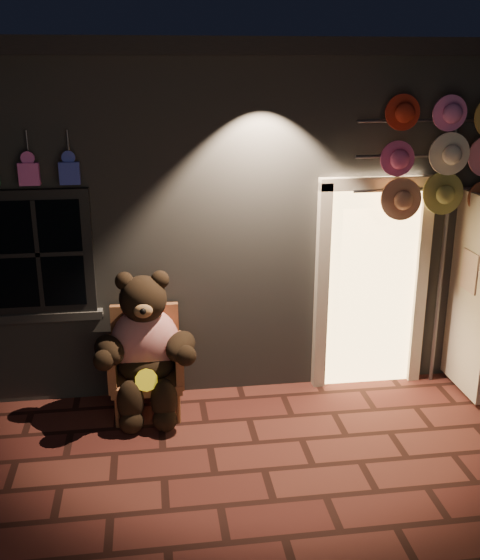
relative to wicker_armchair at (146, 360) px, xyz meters
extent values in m
plane|color=#562821|center=(0.95, -1.21, -0.50)|extent=(60.00, 60.00, 0.00)
cube|color=slate|center=(0.95, 2.79, 1.15)|extent=(7.00, 5.00, 3.30)
cube|color=black|center=(0.95, 2.79, 2.88)|extent=(7.30, 5.30, 0.16)
cube|color=black|center=(-0.95, 0.25, 1.05)|extent=(1.00, 0.10, 1.20)
cube|color=black|center=(-0.95, 0.22, 1.05)|extent=(0.82, 0.06, 1.02)
cube|color=slate|center=(-0.95, 0.25, 0.42)|extent=(1.10, 0.14, 0.08)
cube|color=#FFC872|center=(2.30, 0.27, 0.55)|extent=(0.92, 0.10, 2.10)
cube|color=beige|center=(1.78, 0.23, 0.55)|extent=(0.12, 0.12, 2.20)
cube|color=beige|center=(2.82, 0.23, 0.55)|extent=(0.12, 0.12, 2.20)
cube|color=beige|center=(2.30, 0.23, 1.63)|extent=(1.16, 0.12, 0.12)
cube|color=beige|center=(3.20, -0.11, 0.55)|extent=(0.05, 0.80, 2.00)
cube|color=#EC61C0|center=(-0.95, 0.17, 1.80)|extent=(0.18, 0.07, 0.20)
cylinder|color=#59595E|center=(-0.95, 0.23, 2.05)|extent=(0.02, 0.02, 0.25)
cube|color=#3645C0|center=(-0.60, 0.17, 1.80)|extent=(0.18, 0.07, 0.20)
cylinder|color=#59595E|center=(-0.60, 0.23, 2.05)|extent=(0.02, 0.02, 0.25)
cube|color=#985B3B|center=(0.00, -0.08, -0.15)|extent=(0.66, 0.61, 0.09)
cube|color=#985B3B|center=(0.00, 0.20, 0.17)|extent=(0.66, 0.08, 0.66)
cube|color=#985B3B|center=(-0.31, -0.10, 0.03)|extent=(0.08, 0.56, 0.38)
cube|color=#985B3B|center=(0.31, -0.10, 0.03)|extent=(0.08, 0.56, 0.38)
cylinder|color=#985B3B|center=(-0.28, -0.34, -0.35)|extent=(0.05, 0.05, 0.30)
cylinder|color=#985B3B|center=(0.28, -0.35, -0.35)|extent=(0.05, 0.05, 0.30)
cylinder|color=#985B3B|center=(-0.28, 0.18, -0.35)|extent=(0.05, 0.05, 0.30)
cylinder|color=#985B3B|center=(0.28, 0.18, -0.35)|extent=(0.05, 0.05, 0.30)
ellipsoid|color=red|center=(0.00, -0.03, 0.21)|extent=(0.65, 0.52, 0.69)
ellipsoid|color=black|center=(0.00, -0.11, 0.01)|extent=(0.54, 0.46, 0.32)
sphere|color=black|center=(0.00, -0.08, 0.66)|extent=(0.44, 0.44, 0.44)
sphere|color=black|center=(-0.16, -0.05, 0.83)|extent=(0.17, 0.17, 0.17)
sphere|color=black|center=(0.16, -0.05, 0.83)|extent=(0.17, 0.17, 0.17)
ellipsoid|color=#966F44|center=(0.00, -0.28, 0.62)|extent=(0.17, 0.12, 0.14)
ellipsoid|color=black|center=(-0.33, -0.24, 0.24)|extent=(0.39, 0.51, 0.25)
ellipsoid|color=black|center=(0.33, -0.25, 0.24)|extent=(0.39, 0.51, 0.25)
ellipsoid|color=black|center=(-0.16, -0.40, -0.22)|extent=(0.25, 0.25, 0.42)
ellipsoid|color=black|center=(0.15, -0.40, -0.22)|extent=(0.25, 0.25, 0.42)
sphere|color=black|center=(-0.16, -0.45, -0.40)|extent=(0.23, 0.23, 0.23)
sphere|color=black|center=(0.15, -0.46, -0.40)|extent=(0.23, 0.23, 0.23)
cylinder|color=yellow|center=(0.00, -0.40, -0.01)|extent=(0.21, 0.09, 0.20)
cylinder|color=#59595E|center=(3.01, 0.17, 0.97)|extent=(0.04, 0.04, 2.94)
cylinder|color=#59595E|center=(2.69, 0.15, 2.22)|extent=(1.31, 0.03, 0.03)
cylinder|color=#59595E|center=(2.69, 0.15, 1.89)|extent=(1.31, 0.03, 0.03)
cylinder|color=#59595E|center=(2.69, 0.15, 1.57)|extent=(1.31, 0.03, 0.03)
cylinder|color=#B02817|center=(2.45, 0.09, 2.28)|extent=(0.37, 0.11, 0.37)
cylinder|color=#F67ECC|center=(2.89, 0.06, 2.28)|extent=(0.37, 0.11, 0.37)
cylinder|color=#F05A9D|center=(2.45, 0.06, 1.89)|extent=(0.37, 0.11, 0.37)
cylinder|color=white|center=(2.89, 0.03, 1.89)|extent=(0.37, 0.11, 0.37)
cylinder|color=tan|center=(2.45, 0.03, 1.51)|extent=(0.37, 0.11, 0.37)
cylinder|color=olive|center=(2.89, 0.09, 1.51)|extent=(0.37, 0.11, 0.37)
camera|label=1|loc=(0.09, -5.83, 2.72)|focal=42.00mm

